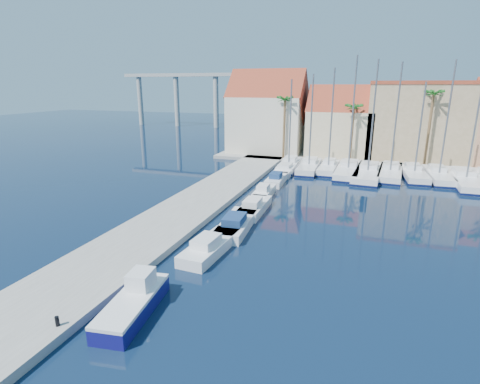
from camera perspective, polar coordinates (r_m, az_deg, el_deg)
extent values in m
plane|color=black|center=(19.74, -4.23, -19.55)|extent=(260.00, 260.00, 0.00)
cube|color=gray|center=(34.07, -9.20, -3.39)|extent=(6.00, 77.00, 0.50)
cube|color=gray|center=(63.75, 22.04, 4.75)|extent=(54.00, 16.00, 0.50)
cylinder|color=black|center=(20.54, -26.09, -17.27)|extent=(0.20, 0.20, 0.49)
cube|color=navy|center=(20.94, -15.99, -16.56)|extent=(2.53, 5.62, 0.81)
cube|color=white|center=(20.68, -16.10, -15.40)|extent=(2.53, 5.62, 0.18)
cube|color=white|center=(21.26, -14.86, -12.82)|extent=(1.36, 1.59, 0.99)
cube|color=white|center=(26.86, -4.50, -8.34)|extent=(2.43, 6.37, 0.80)
cube|color=white|center=(26.08, -5.18, -7.46)|extent=(1.55, 2.28, 0.60)
cube|color=white|center=(30.89, -0.52, -4.95)|extent=(2.68, 6.94, 0.80)
cube|color=navy|center=(30.03, -0.87, -4.16)|extent=(1.70, 2.49, 0.60)
cube|color=white|center=(35.01, 2.19, -2.39)|extent=(2.08, 6.14, 0.80)
cube|color=white|center=(34.24, 1.92, -1.59)|extent=(1.41, 2.16, 0.60)
cube|color=white|center=(39.92, 3.72, -0.08)|extent=(1.82, 5.10, 0.80)
cube|color=white|center=(39.26, 3.57, 0.71)|extent=(1.20, 1.81, 0.60)
cube|color=white|center=(45.45, 5.61, 1.88)|extent=(1.98, 5.72, 0.80)
cube|color=navy|center=(44.75, 5.48, 2.58)|extent=(1.33, 2.02, 0.60)
cube|color=white|center=(50.84, 7.06, 3.36)|extent=(2.34, 6.93, 0.80)
cube|color=white|center=(50.03, 6.91, 3.98)|extent=(1.59, 2.44, 0.60)
cube|color=white|center=(54.66, 8.01, 4.22)|extent=(2.52, 6.98, 0.80)
cube|color=white|center=(53.86, 7.86, 4.81)|extent=(1.65, 2.48, 0.60)
cube|color=white|center=(53.18, 7.51, 4.02)|extent=(2.67, 8.96, 1.00)
cube|color=#0C1540|center=(53.25, 7.49, 3.68)|extent=(2.73, 9.03, 0.28)
cube|color=white|center=(53.89, 7.69, 5.03)|extent=(1.72, 2.73, 0.60)
cylinder|color=slate|center=(51.83, 7.67, 10.50)|extent=(0.20, 0.20, 11.16)
cube|color=white|center=(52.69, 10.50, 3.77)|extent=(2.66, 9.46, 1.00)
cube|color=#0C1540|center=(52.76, 10.48, 3.43)|extent=(2.72, 9.52, 0.28)
cube|color=white|center=(53.45, 10.68, 4.81)|extent=(1.78, 2.86, 0.60)
cylinder|color=slate|center=(51.28, 10.80, 10.66)|extent=(0.20, 0.20, 11.79)
cube|color=white|center=(52.54, 13.35, 3.57)|extent=(2.29, 8.23, 1.00)
cube|color=#0C1540|center=(52.61, 13.33, 3.23)|extent=(2.35, 8.29, 0.28)
cube|color=white|center=(53.18, 13.52, 4.59)|extent=(1.54, 2.48, 0.60)
cylinder|color=slate|center=(51.15, 13.78, 10.90)|extent=(0.20, 0.20, 12.54)
cube|color=white|center=(51.81, 16.19, 3.19)|extent=(3.10, 11.12, 1.00)
cube|color=#0C1540|center=(51.88, 16.16, 2.85)|extent=(3.16, 11.18, 0.28)
cube|color=white|center=(52.73, 16.35, 4.28)|extent=(2.08, 3.36, 0.60)
cylinder|color=slate|center=(50.21, 16.80, 11.39)|extent=(0.20, 0.20, 13.93)
cube|color=white|center=(50.95, 18.92, 2.74)|extent=(3.84, 11.86, 1.00)
cube|color=#0C1540|center=(51.02, 18.89, 2.39)|extent=(3.91, 11.92, 0.28)
cube|color=white|center=(51.92, 19.11, 3.87)|extent=(2.36, 3.64, 0.60)
cylinder|color=slate|center=(49.31, 19.62, 10.75)|extent=(0.20, 0.20, 13.38)
cube|color=white|center=(52.11, 21.90, 2.73)|extent=(3.44, 10.50, 1.00)
cube|color=#0C1540|center=(52.18, 21.86, 2.39)|extent=(3.51, 10.56, 0.28)
cube|color=white|center=(52.96, 22.04, 3.81)|extent=(2.10, 3.23, 0.60)
cylinder|color=slate|center=(50.58, 22.71, 10.39)|extent=(0.20, 0.20, 13.09)
cube|color=white|center=(52.64, 24.91, 2.52)|extent=(3.06, 9.64, 1.00)
cube|color=#0C1540|center=(52.71, 24.87, 2.18)|extent=(3.13, 9.70, 0.28)
cube|color=white|center=(53.40, 24.87, 3.58)|extent=(1.91, 2.95, 0.60)
cylinder|color=slate|center=(51.27, 25.77, 8.82)|extent=(0.20, 0.20, 10.80)
cube|color=white|center=(52.84, 27.93, 2.18)|extent=(2.88, 9.39, 1.00)
cube|color=#0C1540|center=(52.91, 27.88, 1.85)|extent=(2.94, 9.45, 0.28)
cube|color=white|center=(53.57, 27.85, 3.24)|extent=(1.83, 2.87, 0.60)
cylinder|color=slate|center=(51.38, 29.07, 9.78)|extent=(0.20, 0.20, 13.24)
cube|color=white|center=(52.17, 31.05, 1.58)|extent=(3.01, 11.53, 1.00)
cube|color=#0C1540|center=(52.23, 31.00, 1.24)|extent=(3.07, 11.59, 0.28)
cube|color=white|center=(53.11, 30.94, 2.71)|extent=(2.10, 3.46, 0.60)
cylinder|color=slate|center=(50.60, 32.31, 9.01)|extent=(0.20, 0.20, 12.80)
cube|color=beige|center=(64.17, 4.20, 10.23)|extent=(12.00, 9.00, 9.00)
cube|color=maroon|center=(63.87, 4.28, 14.25)|extent=(12.30, 9.00, 9.00)
cube|color=beige|center=(62.28, 15.02, 8.63)|extent=(10.00, 8.00, 7.00)
cube|color=maroon|center=(61.95, 15.26, 11.84)|extent=(10.30, 8.00, 8.00)
cube|color=#9F8862|center=(63.23, 25.33, 9.58)|extent=(14.00, 10.00, 11.00)
cube|color=maroon|center=(62.99, 25.97, 14.76)|extent=(14.20, 10.20, 0.50)
cylinder|color=brown|center=(58.39, 6.74, 9.59)|extent=(0.36, 0.36, 9.00)
sphere|color=#1A5C1C|center=(58.07, 6.88, 13.86)|extent=(2.60, 2.60, 2.60)
cylinder|color=brown|center=(57.14, 16.66, 8.39)|extent=(0.36, 0.36, 8.00)
sphere|color=#1A5C1C|center=(56.80, 16.97, 12.23)|extent=(2.60, 2.60, 2.60)
cylinder|color=brown|center=(57.46, 26.82, 8.39)|extent=(0.36, 0.36, 10.00)
sphere|color=#1A5C1C|center=(57.16, 27.45, 13.20)|extent=(2.60, 2.60, 2.60)
cube|color=#9E9E99|center=(106.46, -5.83, 17.35)|extent=(48.00, 2.20, 0.90)
cylinder|color=#9E9E99|center=(116.32, -14.96, 13.34)|extent=(1.40, 1.40, 14.00)
cylinder|color=#9E9E99|center=(110.11, -9.61, 13.52)|extent=(1.40, 1.40, 14.00)
cylinder|color=#9E9E99|center=(104.92, -3.68, 13.59)|extent=(1.40, 1.40, 14.00)
cylinder|color=#9E9E99|center=(100.89, 2.80, 13.50)|extent=(1.40, 1.40, 14.00)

